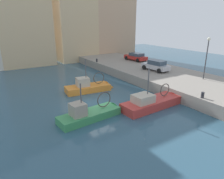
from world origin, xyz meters
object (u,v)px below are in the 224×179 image
at_px(mooring_bollard_south, 203,95).
at_px(parked_car_silver, 156,65).
at_px(quay_streetlamp, 207,52).
at_px(fishing_boat_green, 93,116).
at_px(parked_car_red, 136,57).
at_px(mooring_bollard_mid, 97,60).
at_px(fishing_boat_orange, 91,89).
at_px(fishing_boat_red, 154,105).

bearing_deg(mooring_bollard_south, parked_car_silver, 68.67).
xyz_separation_m(parked_car_silver, quay_streetlamp, (1.73, -6.23, 2.52)).
height_order(fishing_boat_green, parked_car_silver, fishing_boat_green).
relative_size(fishing_boat_green, quay_streetlamp, 1.29).
xyz_separation_m(parked_car_red, mooring_bollard_south, (-6.31, -17.45, -0.41)).
relative_size(mooring_bollard_mid, quay_streetlamp, 0.11).
distance_m(fishing_boat_orange, fishing_boat_red, 7.99).
bearing_deg(mooring_bollard_mid, parked_car_silver, -68.49).
distance_m(fishing_boat_green, mooring_bollard_mid, 18.54).
bearing_deg(fishing_boat_orange, parked_car_silver, -1.47).
distance_m(mooring_bollard_south, mooring_bollard_mid, 20.00).
xyz_separation_m(fishing_boat_orange, mooring_bollard_south, (6.04, -10.30, 1.33)).
bearing_deg(fishing_boat_red, parked_car_red, 57.14).
xyz_separation_m(fishing_boat_orange, mooring_bollard_mid, (6.04, 9.70, 1.33)).
bearing_deg(parked_car_red, mooring_bollard_south, -109.87).
height_order(fishing_boat_red, parked_car_silver, fishing_boat_red).
distance_m(parked_car_red, mooring_bollard_south, 18.56).
bearing_deg(fishing_boat_green, fishing_boat_red, -9.66).
distance_m(fishing_boat_orange, mooring_bollard_mid, 11.50).
bearing_deg(mooring_bollard_mid, fishing_boat_green, -119.33).
distance_m(fishing_boat_orange, quay_streetlamp, 14.05).
xyz_separation_m(parked_car_red, parked_car_silver, (-2.38, -7.40, 0.05)).
relative_size(fishing_boat_orange, fishing_boat_red, 0.86).
xyz_separation_m(fishing_boat_red, parked_car_red, (9.42, 14.58, 1.76)).
xyz_separation_m(parked_car_silver, mooring_bollard_south, (-3.92, -10.05, -0.46)).
height_order(fishing_boat_red, quay_streetlamp, quay_streetlamp).
distance_m(fishing_boat_green, parked_car_silver, 14.48).
relative_size(fishing_boat_orange, mooring_bollard_mid, 10.95).
xyz_separation_m(fishing_boat_green, mooring_bollard_south, (9.06, -3.88, 1.34)).
relative_size(fishing_boat_red, parked_car_red, 1.60).
bearing_deg(fishing_boat_red, parked_car_silver, 45.58).
height_order(mooring_bollard_mid, quay_streetlamp, quay_streetlamp).
distance_m(parked_car_red, quay_streetlamp, 13.89).
relative_size(fishing_boat_orange, parked_car_red, 1.37).
xyz_separation_m(fishing_boat_green, parked_car_red, (15.36, 13.57, 1.75)).
height_order(fishing_boat_orange, parked_car_silver, fishing_boat_orange).
bearing_deg(quay_streetlamp, parked_car_silver, 105.48).
relative_size(fishing_boat_green, parked_car_red, 1.42).
distance_m(fishing_boat_red, mooring_bollard_south, 4.44).
xyz_separation_m(fishing_boat_red, quay_streetlamp, (8.76, 0.94, 4.33)).
bearing_deg(parked_car_silver, fishing_boat_red, -134.42).
relative_size(fishing_boat_orange, fishing_boat_green, 0.96).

